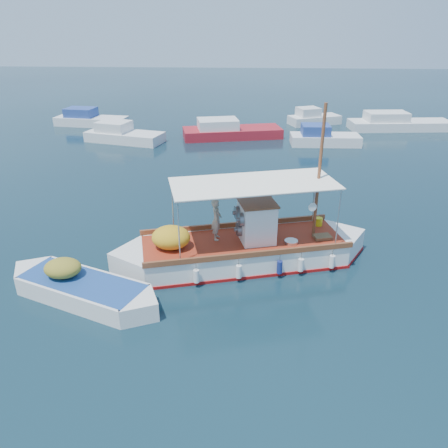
{
  "coord_description": "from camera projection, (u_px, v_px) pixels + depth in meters",
  "views": [
    {
      "loc": [
        0.4,
        -16.08,
        9.21
      ],
      "look_at": [
        -0.56,
        0.0,
        1.63
      ],
      "focal_mm": 35.0,
      "sensor_mm": 36.0,
      "label": 1
    }
  ],
  "objects": [
    {
      "name": "bg_boat_n",
      "position": [
        229.0,
        132.0,
        37.21
      ],
      "size": [
        8.7,
        4.53,
        1.8
      ],
      "rotation": [
        0.0,
        0.0,
        0.22
      ],
      "color": "maroon",
      "rests_on": "ground"
    },
    {
      "name": "dinghy",
      "position": [
        82.0,
        290.0,
        15.8
      ],
      "size": [
        6.06,
        3.46,
        1.59
      ],
      "rotation": [
        0.0,
        0.0,
        -0.38
      ],
      "color": "white",
      "rests_on": "ground"
    },
    {
      "name": "bg_boat_e",
      "position": [
        397.0,
        124.0,
        39.94
      ],
      "size": [
        9.35,
        3.45,
        1.8
      ],
      "rotation": [
        0.0,
        0.0,
        0.09
      ],
      "color": "silver",
      "rests_on": "ground"
    },
    {
      "name": "bg_boat_far_w",
      "position": [
        90.0,
        120.0,
        41.56
      ],
      "size": [
        6.95,
        3.15,
        1.8
      ],
      "rotation": [
        0.0,
        0.0,
        -0.13
      ],
      "color": "silver",
      "rests_on": "ground"
    },
    {
      "name": "fishing_caique",
      "position": [
        242.0,
        250.0,
        18.03
      ],
      "size": [
        10.51,
        4.89,
        6.63
      ],
      "rotation": [
        0.0,
        0.0,
        0.26
      ],
      "color": "white",
      "rests_on": "ground"
    },
    {
      "name": "bg_boat_far_n",
      "position": [
        313.0,
        119.0,
        41.99
      ],
      "size": [
        5.26,
        3.67,
        1.8
      ],
      "rotation": [
        0.0,
        0.0,
        0.38
      ],
      "color": "silver",
      "rests_on": "ground"
    },
    {
      "name": "bg_boat_ne",
      "position": [
        323.0,
        139.0,
        35.11
      ],
      "size": [
        5.5,
        2.31,
        1.8
      ],
      "rotation": [
        0.0,
        0.0,
        0.02
      ],
      "color": "silver",
      "rests_on": "ground"
    },
    {
      "name": "ground",
      "position": [
        237.0,
        259.0,
        18.47
      ],
      "size": [
        160.0,
        160.0,
        0.0
      ],
      "primitive_type": "plane",
      "color": "black",
      "rests_on": "ground"
    },
    {
      "name": "bg_boat_nw",
      "position": [
        123.0,
        136.0,
        36.01
      ],
      "size": [
        6.75,
        3.95,
        1.8
      ],
      "rotation": [
        0.0,
        0.0,
        -0.26
      ],
      "color": "silver",
      "rests_on": "ground"
    }
  ]
}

